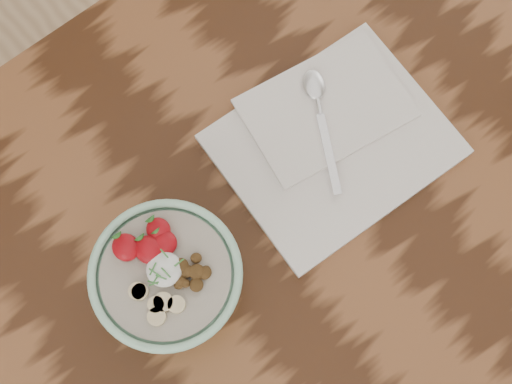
# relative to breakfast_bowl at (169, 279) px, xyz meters

# --- Properties ---
(table) EXTENTS (1.60, 0.90, 0.75)m
(table) POSITION_rel_breakfast_bowl_xyz_m (0.09, -0.06, -0.15)
(table) COLOR #381D0E
(table) RESTS_ON ground
(breakfast_bowl) EXTENTS (0.18, 0.18, 0.12)m
(breakfast_bowl) POSITION_rel_breakfast_bowl_xyz_m (0.00, 0.00, 0.00)
(breakfast_bowl) COLOR #9FD6B5
(breakfast_bowl) RESTS_ON table
(napkin) EXTENTS (0.30, 0.25, 0.02)m
(napkin) POSITION_rel_breakfast_bowl_xyz_m (0.28, 0.03, -0.05)
(napkin) COLOR white
(napkin) RESTS_ON table
(spoon) EXTENTS (0.10, 0.16, 0.01)m
(spoon) POSITION_rel_breakfast_bowl_xyz_m (0.29, 0.07, -0.04)
(spoon) COLOR silver
(spoon) RESTS_ON napkin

